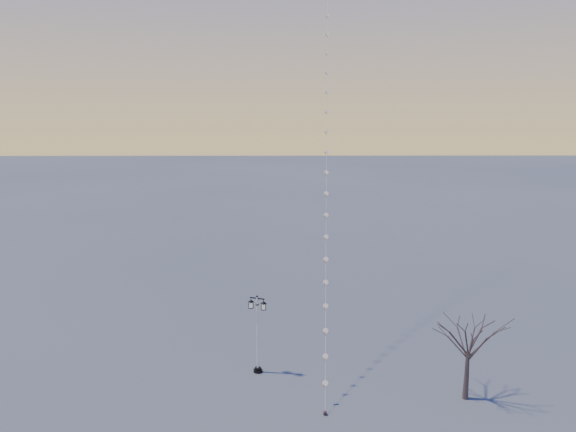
{
  "coord_description": "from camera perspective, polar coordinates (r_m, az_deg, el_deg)",
  "views": [
    {
      "loc": [
        -0.09,
        -25.5,
        14.07
      ],
      "look_at": [
        0.19,
        3.48,
        8.54
      ],
      "focal_mm": 34.67,
      "sensor_mm": 36.0,
      "label": 1
    }
  ],
  "objects": [
    {
      "name": "ground",
      "position": [
        29.12,
        -0.32,
        -18.09
      ],
      "size": [
        300.0,
        300.0,
        0.0
      ],
      "primitive_type": "plane",
      "color": "#515452",
      "rests_on": "ground"
    },
    {
      "name": "street_lamp",
      "position": [
        30.58,
        -3.15,
        -11.6
      ],
      "size": [
        1.07,
        0.64,
        4.38
      ],
      "rotation": [
        0.0,
        0.0,
        -0.35
      ],
      "color": "black",
      "rests_on": "ground"
    },
    {
      "name": "bare_tree",
      "position": [
        28.99,
        18.07,
        -11.83
      ],
      "size": [
        2.76,
        2.76,
        4.58
      ],
      "rotation": [
        0.0,
        0.0,
        0.29
      ],
      "color": "#3D302B",
      "rests_on": "ground"
    },
    {
      "name": "kite_train",
      "position": [
        38.68,
        4.07,
        17.55
      ],
      "size": [
        2.62,
        29.47,
        37.51
      ],
      "rotation": [
        0.0,
        0.0,
        -0.26
      ],
      "color": "#382120",
      "rests_on": "ground"
    }
  ]
}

